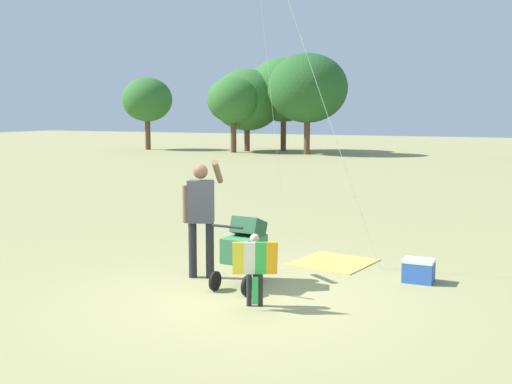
{
  "coord_description": "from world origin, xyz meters",
  "views": [
    {
      "loc": [
        3.68,
        -7.46,
        2.52
      ],
      "look_at": [
        -0.41,
        1.21,
        1.3
      ],
      "focal_mm": 44.06,
      "sensor_mm": 36.0,
      "label": 1
    }
  ],
  "objects_px": {
    "stroller": "(245,245)",
    "picnic_blanket": "(333,262)",
    "person_adult_flyer": "(201,210)",
    "child_with_butterfly_kite": "(255,263)",
    "cooler_box": "(419,271)"
  },
  "relations": [
    {
      "from": "child_with_butterfly_kite",
      "to": "picnic_blanket",
      "type": "relative_size",
      "value": 0.79
    },
    {
      "from": "stroller",
      "to": "cooler_box",
      "type": "height_order",
      "value": "stroller"
    },
    {
      "from": "cooler_box",
      "to": "person_adult_flyer",
      "type": "bearing_deg",
      "value": -159.44
    },
    {
      "from": "picnic_blanket",
      "to": "person_adult_flyer",
      "type": "bearing_deg",
      "value": -130.94
    },
    {
      "from": "stroller",
      "to": "picnic_blanket",
      "type": "distance_m",
      "value": 2.13
    },
    {
      "from": "child_with_butterfly_kite",
      "to": "person_adult_flyer",
      "type": "height_order",
      "value": "person_adult_flyer"
    },
    {
      "from": "person_adult_flyer",
      "to": "picnic_blanket",
      "type": "relative_size",
      "value": 1.5
    },
    {
      "from": "person_adult_flyer",
      "to": "stroller",
      "type": "distance_m",
      "value": 0.95
    },
    {
      "from": "person_adult_flyer",
      "to": "stroller",
      "type": "relative_size",
      "value": 1.66
    },
    {
      "from": "child_with_butterfly_kite",
      "to": "cooler_box",
      "type": "relative_size",
      "value": 2.14
    },
    {
      "from": "picnic_blanket",
      "to": "child_with_butterfly_kite",
      "type": "bearing_deg",
      "value": -93.47
    },
    {
      "from": "child_with_butterfly_kite",
      "to": "cooler_box",
      "type": "bearing_deg",
      "value": 51.35
    },
    {
      "from": "stroller",
      "to": "cooler_box",
      "type": "relative_size",
      "value": 2.44
    },
    {
      "from": "picnic_blanket",
      "to": "stroller",
      "type": "bearing_deg",
      "value": -110.37
    },
    {
      "from": "child_with_butterfly_kite",
      "to": "cooler_box",
      "type": "xyz_separation_m",
      "value": [
        1.7,
        2.12,
        -0.41
      ]
    }
  ]
}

